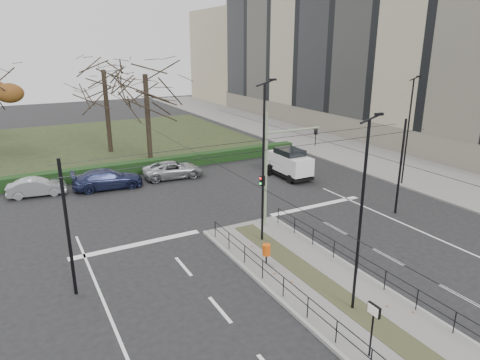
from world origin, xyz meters
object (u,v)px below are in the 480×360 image
object	(u,v)px
parked_car_third	(108,179)
bare_tree_center	(104,76)
parked_car_second	(37,187)
white_van	(289,162)
litter_bin	(266,250)
streetlamp_median_far	(264,163)
info_panel	(373,316)
bare_tree_near	(145,81)
traffic_light	(271,168)
parked_car_fourth	(173,170)
streetlamp_median_near	(361,216)
streetlamp_sidewalk	(408,131)

from	to	relation	value
parked_car_third	bare_tree_center	bearing A→B (deg)	-8.29
parked_car_second	white_van	world-z (taller)	white_van
white_van	bare_tree_center	distance (m)	19.64
litter_bin	streetlamp_median_far	xyz separation A→B (m)	(1.22, 2.36, 3.59)
info_panel	parked_car_second	bearing A→B (deg)	110.02
white_van	bare_tree_near	size ratio (longest dim) A/B	0.42
traffic_light	white_van	bearing A→B (deg)	48.71
streetlamp_median_far	traffic_light	bearing A→B (deg)	47.55
info_panel	white_van	bearing A→B (deg)	62.60
streetlamp_median_far	litter_bin	bearing A→B (deg)	-117.39
parked_car_second	bare_tree_near	world-z (taller)	bare_tree_near
litter_bin	parked_car_fourth	size ratio (longest dim) A/B	0.21
info_panel	white_van	world-z (taller)	white_van
parked_car_third	streetlamp_median_near	bearing A→B (deg)	-160.49
info_panel	bare_tree_center	xyz separation A→B (m)	(-1.11, 33.84, 5.65)
parked_car_third	bare_tree_center	distance (m)	13.29
traffic_light	streetlamp_median_far	bearing A→B (deg)	-132.45
streetlamp_median_far	parked_car_fourth	size ratio (longest dim) A/B	1.78
info_panel	bare_tree_center	size ratio (longest dim) A/B	0.19
info_panel	parked_car_fourth	distance (m)	22.95
parked_car_third	parked_car_fourth	distance (m)	5.19
traffic_light	parked_car_third	distance (m)	13.70
parked_car_fourth	bare_tree_center	bearing A→B (deg)	18.15
info_panel	bare_tree_center	world-z (taller)	bare_tree_center
streetlamp_median_near	streetlamp_sidewalk	distance (m)	17.95
streetlamp_median_far	parked_car_third	bearing A→B (deg)	111.94
litter_bin	parked_car_fourth	distance (m)	15.83
traffic_light	white_van	xyz separation A→B (m)	(6.57, 7.49, -2.35)
streetlamp_median_near	bare_tree_near	xyz separation A→B (m)	(-0.07, 26.49, 3.10)
streetlamp_median_near	bare_tree_center	size ratio (longest dim) A/B	0.75
streetlamp_median_near	parked_car_second	world-z (taller)	streetlamp_median_near
streetlamp_median_near	bare_tree_center	world-z (taller)	bare_tree_center
streetlamp_sidewalk	bare_tree_near	size ratio (longest dim) A/B	0.78
streetlamp_median_near	streetlamp_sidewalk	xyz separation A→B (m)	(14.58, 10.47, 0.09)
info_panel	parked_car_third	distance (m)	22.97
white_van	bare_tree_center	xyz separation A→B (m)	(-10.75, 15.25, 6.15)
info_panel	streetlamp_median_far	xyz separation A→B (m)	(1.54, 9.44, 2.75)
parked_car_third	bare_tree_near	world-z (taller)	bare_tree_near
bare_tree_near	streetlamp_median_far	bearing A→B (deg)	-89.49
bare_tree_center	bare_tree_near	distance (m)	5.58
streetlamp_median_far	streetlamp_sidewalk	size ratio (longest dim) A/B	1.07
bare_tree_near	parked_car_third	bearing A→B (deg)	-129.67
traffic_light	bare_tree_center	xyz separation A→B (m)	(-4.17, 22.73, 3.80)
parked_car_second	streetlamp_median_near	bearing A→B (deg)	-147.70
parked_car_fourth	parked_car_second	bearing A→B (deg)	92.36
streetlamp_sidewalk	white_van	distance (m)	9.11
streetlamp_median_far	streetlamp_sidewalk	world-z (taller)	streetlamp_median_far
parked_car_third	bare_tree_near	size ratio (longest dim) A/B	0.49
streetlamp_median_near	parked_car_second	bearing A→B (deg)	115.34
info_panel	streetlamp_sidewalk	distance (m)	20.67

